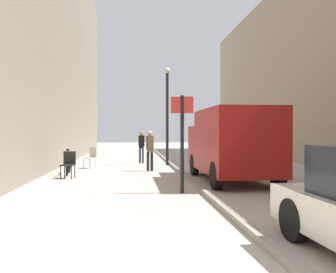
# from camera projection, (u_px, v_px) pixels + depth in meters

# --- Properties ---
(ground_plane) EXTENTS (80.00, 80.00, 0.00)m
(ground_plane) POSITION_uv_depth(u_px,v_px,m) (140.00, 174.00, 13.63)
(ground_plane) COLOR #A8A093
(kerb_strip) EXTENTS (0.16, 40.00, 0.12)m
(kerb_strip) POSITION_uv_depth(u_px,v_px,m) (181.00, 172.00, 13.78)
(kerb_strip) COLOR gray
(kerb_strip) RESTS_ON ground_plane
(pedestrian_main_foreground) EXTENTS (0.32, 0.24, 1.66)m
(pedestrian_main_foreground) POSITION_uv_depth(u_px,v_px,m) (141.00, 145.00, 18.40)
(pedestrian_main_foreground) COLOR #2D3851
(pedestrian_main_foreground) RESTS_ON ground_plane
(pedestrian_mid_block) EXTENTS (0.33, 0.23, 1.68)m
(pedestrian_mid_block) POSITION_uv_depth(u_px,v_px,m) (150.00, 148.00, 14.65)
(pedestrian_mid_block) COLOR black
(pedestrian_mid_block) RESTS_ON ground_plane
(delivery_van) EXTENTS (2.07, 4.94, 2.35)m
(delivery_van) POSITION_uv_depth(u_px,v_px,m) (231.00, 143.00, 11.67)
(delivery_van) COLOR maroon
(delivery_van) RESTS_ON ground_plane
(street_sign_post) EXTENTS (0.60, 0.14, 2.60)m
(street_sign_post) POSITION_uv_depth(u_px,v_px,m) (182.00, 135.00, 9.39)
(street_sign_post) COLOR black
(street_sign_post) RESTS_ON ground_plane
(lamp_post) EXTENTS (0.28, 0.28, 4.76)m
(lamp_post) POSITION_uv_depth(u_px,v_px,m) (167.00, 109.00, 17.25)
(lamp_post) COLOR black
(lamp_post) RESTS_ON ground_plane
(bicycle_leaning) EXTENTS (0.23, 1.77, 0.98)m
(bicycle_leaning) POSITION_uv_depth(u_px,v_px,m) (68.00, 164.00, 13.55)
(bicycle_leaning) COLOR black
(bicycle_leaning) RESTS_ON ground_plane
(cafe_chair_near_window) EXTENTS (0.62, 0.62, 0.94)m
(cafe_chair_near_window) POSITION_uv_depth(u_px,v_px,m) (91.00, 156.00, 15.85)
(cafe_chair_near_window) COLOR #B7B2A8
(cafe_chair_near_window) RESTS_ON ground_plane
(cafe_chair_by_doorway) EXTENTS (0.50, 0.50, 0.94)m
(cafe_chair_by_doorway) POSITION_uv_depth(u_px,v_px,m) (69.00, 163.00, 12.41)
(cafe_chair_by_doorway) COLOR black
(cafe_chair_by_doorway) RESTS_ON ground_plane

